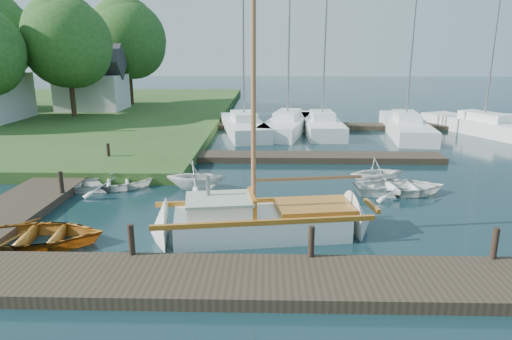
{
  "coord_description": "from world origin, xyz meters",
  "views": [
    {
      "loc": [
        0.39,
        -15.5,
        5.31
      ],
      "look_at": [
        0.0,
        0.0,
        1.2
      ],
      "focal_mm": 32.0,
      "sensor_mm": 36.0,
      "label": 1
    }
  ],
  "objects_px": {
    "marina_boat_1": "(287,123)",
    "marina_boat_5": "(483,125)",
    "tender_b": "(196,174)",
    "house_c": "(92,84)",
    "marina_boat_2": "(322,124)",
    "mooring_post_4": "(61,182)",
    "tree_3": "(67,42)",
    "tender_d": "(377,170)",
    "mooring_post_2": "(311,241)",
    "tender_a": "(114,180)",
    "dinghy": "(33,233)",
    "tender_c": "(400,184)",
    "sailboat": "(266,223)",
    "mooring_post_3": "(495,243)",
    "tree_7": "(128,39)",
    "mooring_post_1": "(131,240)",
    "marina_boat_0": "(244,125)",
    "marina_boat_3": "(405,125)",
    "mooring_post_5": "(108,152)"
  },
  "relations": [
    {
      "from": "marina_boat_2",
      "to": "mooring_post_4",
      "type": "bearing_deg",
      "value": 141.82
    },
    {
      "from": "tender_a",
      "to": "tender_d",
      "type": "relative_size",
      "value": 1.37
    },
    {
      "from": "mooring_post_5",
      "to": "tender_b",
      "type": "relative_size",
      "value": 0.35
    },
    {
      "from": "mooring_post_4",
      "to": "mooring_post_1",
      "type": "bearing_deg",
      "value": -51.34
    },
    {
      "from": "mooring_post_4",
      "to": "tree_3",
      "type": "bearing_deg",
      "value": 111.19
    },
    {
      "from": "dinghy",
      "to": "tender_c",
      "type": "bearing_deg",
      "value": -72.59
    },
    {
      "from": "tender_b",
      "to": "house_c",
      "type": "distance_m",
      "value": 23.55
    },
    {
      "from": "sailboat",
      "to": "tree_7",
      "type": "bearing_deg",
      "value": 104.39
    },
    {
      "from": "tender_a",
      "to": "house_c",
      "type": "height_order",
      "value": "house_c"
    },
    {
      "from": "tender_c",
      "to": "marina_boat_0",
      "type": "relative_size",
      "value": 0.3
    },
    {
      "from": "house_c",
      "to": "tree_7",
      "type": "height_order",
      "value": "tree_7"
    },
    {
      "from": "mooring_post_2",
      "to": "tender_a",
      "type": "xyz_separation_m",
      "value": [
        -7.15,
        6.58,
        -0.37
      ]
    },
    {
      "from": "marina_boat_5",
      "to": "sailboat",
      "type": "bearing_deg",
      "value": 115.99
    },
    {
      "from": "tender_b",
      "to": "mooring_post_3",
      "type": "bearing_deg",
      "value": -128.33
    },
    {
      "from": "mooring_post_1",
      "to": "mooring_post_5",
      "type": "height_order",
      "value": "same"
    },
    {
      "from": "mooring_post_1",
      "to": "marina_boat_0",
      "type": "bearing_deg",
      "value": 84.31
    },
    {
      "from": "mooring_post_2",
      "to": "sailboat",
      "type": "xyz_separation_m",
      "value": [
        -1.13,
        2.1,
        -0.36
      ]
    },
    {
      "from": "mooring_post_4",
      "to": "tender_b",
      "type": "distance_m",
      "value": 4.88
    },
    {
      "from": "tender_a",
      "to": "tender_d",
      "type": "bearing_deg",
      "value": -103.26
    },
    {
      "from": "mooring_post_2",
      "to": "dinghy",
      "type": "relative_size",
      "value": 0.21
    },
    {
      "from": "mooring_post_3",
      "to": "dinghy",
      "type": "height_order",
      "value": "mooring_post_3"
    },
    {
      "from": "marina_boat_2",
      "to": "tree_3",
      "type": "distance_m",
      "value": 19.1
    },
    {
      "from": "mooring_post_2",
      "to": "dinghy",
      "type": "xyz_separation_m",
      "value": [
        -7.59,
        1.09,
        -0.31
      ]
    },
    {
      "from": "mooring_post_4",
      "to": "tender_d",
      "type": "height_order",
      "value": "tender_d"
    },
    {
      "from": "marina_boat_2",
      "to": "tree_3",
      "type": "height_order",
      "value": "marina_boat_2"
    },
    {
      "from": "mooring_post_1",
      "to": "tree_7",
      "type": "distance_m",
      "value": 32.79
    },
    {
      "from": "mooring_post_1",
      "to": "mooring_post_3",
      "type": "height_order",
      "value": "same"
    },
    {
      "from": "mooring_post_1",
      "to": "mooring_post_3",
      "type": "bearing_deg",
      "value": 0.0
    },
    {
      "from": "mooring_post_1",
      "to": "marina_boat_1",
      "type": "xyz_separation_m",
      "value": [
        4.72,
        19.53,
        -0.14
      ]
    },
    {
      "from": "tender_b",
      "to": "tender_d",
      "type": "xyz_separation_m",
      "value": [
        7.23,
        0.77,
        0.0
      ]
    },
    {
      "from": "marina_boat_5",
      "to": "tender_c",
      "type": "bearing_deg",
      "value": 120.75
    },
    {
      "from": "marina_boat_0",
      "to": "tree_7",
      "type": "distance_m",
      "value": 17.37
    },
    {
      "from": "tree_3",
      "to": "dinghy",
      "type": "bearing_deg",
      "value": -70.2
    },
    {
      "from": "marina_boat_1",
      "to": "marina_boat_5",
      "type": "distance_m",
      "value": 12.65
    },
    {
      "from": "tender_c",
      "to": "tree_3",
      "type": "height_order",
      "value": "tree_3"
    },
    {
      "from": "tree_3",
      "to": "tree_7",
      "type": "height_order",
      "value": "tree_7"
    },
    {
      "from": "mooring_post_3",
      "to": "tender_d",
      "type": "xyz_separation_m",
      "value": [
        -1.16,
        7.37,
        -0.1
      ]
    },
    {
      "from": "sailboat",
      "to": "marina_boat_3",
      "type": "distance_m",
      "value": 19.11
    },
    {
      "from": "mooring_post_2",
      "to": "marina_boat_2",
      "type": "relative_size",
      "value": 0.07
    },
    {
      "from": "mooring_post_4",
      "to": "sailboat",
      "type": "height_order",
      "value": "sailboat"
    },
    {
      "from": "marina_boat_3",
      "to": "tender_a",
      "type": "bearing_deg",
      "value": 136.23
    },
    {
      "from": "dinghy",
      "to": "marina_boat_1",
      "type": "height_order",
      "value": "marina_boat_1"
    },
    {
      "from": "sailboat",
      "to": "tender_d",
      "type": "height_order",
      "value": "sailboat"
    },
    {
      "from": "tender_a",
      "to": "marina_boat_3",
      "type": "xyz_separation_m",
      "value": [
        14.98,
        12.39,
        0.24
      ]
    },
    {
      "from": "tender_c",
      "to": "house_c",
      "type": "xyz_separation_m",
      "value": [
        -19.43,
        20.8,
        2.23
      ]
    },
    {
      "from": "tender_c",
      "to": "tree_3",
      "type": "xyz_separation_m",
      "value": [
        -19.43,
        16.85,
        5.46
      ]
    },
    {
      "from": "tender_b",
      "to": "marina_boat_0",
      "type": "bearing_deg",
      "value": -6.07
    },
    {
      "from": "marina_boat_1",
      "to": "marina_boat_5",
      "type": "relative_size",
      "value": 0.99
    },
    {
      "from": "sailboat",
      "to": "marina_boat_1",
      "type": "height_order",
      "value": "marina_boat_1"
    },
    {
      "from": "mooring_post_4",
      "to": "marina_boat_2",
      "type": "distance_m",
      "value": 17.94
    }
  ]
}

